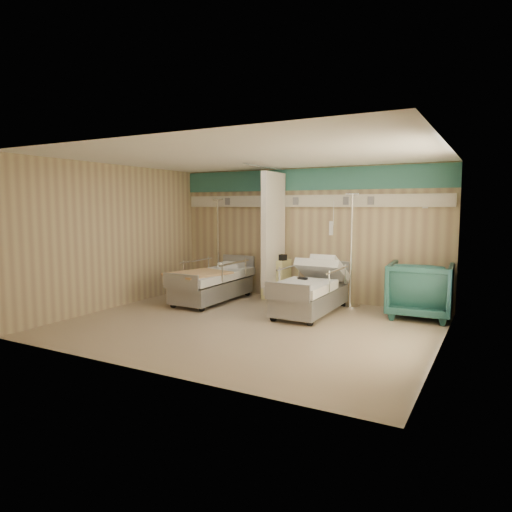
# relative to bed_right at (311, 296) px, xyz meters

# --- Properties ---
(ground) EXTENTS (6.00, 5.00, 0.00)m
(ground) POSITION_rel_bed_right_xyz_m (-0.60, -1.30, -0.32)
(ground) COLOR tan
(ground) RESTS_ON ground
(room_walls) EXTENTS (6.04, 5.04, 2.82)m
(room_walls) POSITION_rel_bed_right_xyz_m (-0.63, -1.05, 1.55)
(room_walls) COLOR tan
(room_walls) RESTS_ON ground
(bed_right) EXTENTS (1.00, 2.16, 0.63)m
(bed_right) POSITION_rel_bed_right_xyz_m (0.00, 0.00, 0.00)
(bed_right) COLOR silver
(bed_right) RESTS_ON ground
(bed_left) EXTENTS (1.00, 2.16, 0.63)m
(bed_left) POSITION_rel_bed_right_xyz_m (-2.20, 0.00, 0.00)
(bed_left) COLOR silver
(bed_left) RESTS_ON ground
(bedside_cabinet) EXTENTS (0.50, 0.48, 0.85)m
(bedside_cabinet) POSITION_rel_bed_right_xyz_m (-1.15, 0.90, 0.11)
(bedside_cabinet) COLOR #EFE795
(bedside_cabinet) RESTS_ON ground
(visitor_armchair) EXTENTS (1.13, 1.16, 1.00)m
(visitor_armchair) POSITION_rel_bed_right_xyz_m (1.85, 0.60, 0.19)
(visitor_armchair) COLOR #1D4946
(visitor_armchair) RESTS_ON ground
(waffle_blanket) EXTENTS (0.66, 0.59, 0.07)m
(waffle_blanket) POSITION_rel_bed_right_xyz_m (1.88, 0.60, 0.73)
(waffle_blanket) COLOR silver
(waffle_blanket) RESTS_ON visitor_armchair
(iv_stand_right) EXTENTS (0.40, 0.40, 2.24)m
(iv_stand_right) POSITION_rel_bed_right_xyz_m (0.50, 0.86, 0.14)
(iv_stand_right) COLOR silver
(iv_stand_right) RESTS_ON ground
(iv_stand_left) EXTENTS (0.39, 0.39, 2.16)m
(iv_stand_left) POSITION_rel_bed_right_xyz_m (-2.68, 0.96, 0.13)
(iv_stand_left) COLOR silver
(iv_stand_left) RESTS_ON ground
(call_remote) EXTENTS (0.20, 0.12, 0.04)m
(call_remote) POSITION_rel_bed_right_xyz_m (-0.15, -0.05, 0.34)
(call_remote) COLOR black
(call_remote) RESTS_ON bed_right
(tan_blanket) EXTENTS (1.16, 1.33, 0.04)m
(tan_blanket) POSITION_rel_bed_right_xyz_m (-2.24, -0.46, 0.33)
(tan_blanket) COLOR tan
(tan_blanket) RESTS_ON bed_left
(toiletry_bag) EXTENTS (0.26, 0.21, 0.12)m
(toiletry_bag) POSITION_rel_bed_right_xyz_m (-1.02, 0.85, 0.60)
(toiletry_bag) COLOR black
(toiletry_bag) RESTS_ON bedside_cabinet
(white_cup) EXTENTS (0.11, 0.11, 0.13)m
(white_cup) POSITION_rel_bed_right_xyz_m (-1.31, 0.96, 0.60)
(white_cup) COLOR white
(white_cup) RESTS_ON bedside_cabinet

